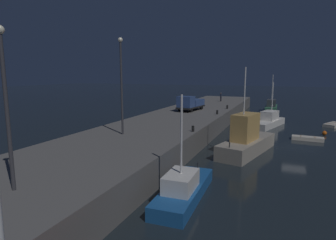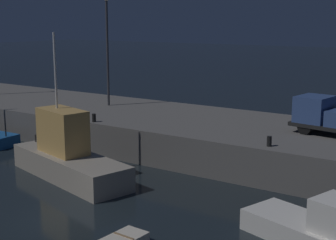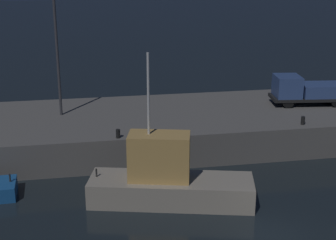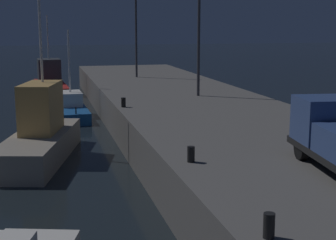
{
  "view_description": "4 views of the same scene",
  "coord_description": "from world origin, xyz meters",
  "px_view_note": "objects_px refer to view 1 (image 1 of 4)",
  "views": [
    {
      "loc": [
        -34.06,
        1.38,
        8.17
      ],
      "look_at": [
        -1.92,
        14.54,
        2.47
      ],
      "focal_mm": 30.67,
      "sensor_mm": 36.0,
      "label": 1
    },
    {
      "loc": [
        17.02,
        -16.02,
        9.49
      ],
      "look_at": [
        -2.02,
        11.97,
        2.66
      ],
      "focal_mm": 53.45,
      "sensor_mm": 36.0,
      "label": 2
    },
    {
      "loc": [
        -9.27,
        -21.37,
        13.5
      ],
      "look_at": [
        -2.92,
        13.39,
        2.21
      ],
      "focal_mm": 54.05,
      "sensor_mm": 36.0,
      "label": 3
    },
    {
      "loc": [
        23.64,
        5.09,
        7.35
      ],
      "look_at": [
        -3.81,
        11.83,
        2.01
      ],
      "focal_mm": 54.63,
      "sensor_mm": 36.0,
      "label": 4
    }
  ],
  "objects_px": {
    "fishing_boat_orange": "(246,140)",
    "bollard_west": "(193,129)",
    "rowboat_white_mid": "(308,138)",
    "lamp_post_east": "(121,80)",
    "utility_truck": "(190,103)",
    "lamp_post_west": "(6,97)",
    "fishing_trawler_green": "(183,189)",
    "dockworker": "(221,97)",
    "mooring_buoy_near": "(324,133)",
    "bollard_east": "(217,112)",
    "bollard_central": "(227,107)",
    "fishing_trawler_red": "(268,121)",
    "fishing_boat_white": "(271,107)",
    "dinghy_orange_near": "(334,125)"
  },
  "relations": [
    {
      "from": "dinghy_orange_near",
      "to": "utility_truck",
      "type": "xyz_separation_m",
      "value": [
        -7.65,
        20.95,
        3.28
      ]
    },
    {
      "from": "lamp_post_west",
      "to": "dockworker",
      "type": "distance_m",
      "value": 49.53
    },
    {
      "from": "lamp_post_east",
      "to": "bollard_west",
      "type": "distance_m",
      "value": 8.56
    },
    {
      "from": "dinghy_orange_near",
      "to": "rowboat_white_mid",
      "type": "xyz_separation_m",
      "value": [
        -11.99,
        4.37,
        -0.0
      ]
    },
    {
      "from": "fishing_boat_white",
      "to": "bollard_east",
      "type": "relative_size",
      "value": 13.96
    },
    {
      "from": "fishing_trawler_green",
      "to": "bollard_east",
      "type": "relative_size",
      "value": 13.09
    },
    {
      "from": "utility_truck",
      "to": "dockworker",
      "type": "relative_size",
      "value": 3.58
    },
    {
      "from": "fishing_trawler_red",
      "to": "bollard_west",
      "type": "bearing_deg",
      "value": 162.02
    },
    {
      "from": "rowboat_white_mid",
      "to": "bollard_central",
      "type": "bearing_deg",
      "value": 52.7
    },
    {
      "from": "fishing_trawler_red",
      "to": "bollard_east",
      "type": "bearing_deg",
      "value": 132.41
    },
    {
      "from": "bollard_central",
      "to": "bollard_east",
      "type": "height_order",
      "value": "bollard_central"
    },
    {
      "from": "dinghy_orange_near",
      "to": "lamp_post_east",
      "type": "distance_m",
      "value": 35.24
    },
    {
      "from": "lamp_post_east",
      "to": "bollard_east",
      "type": "distance_m",
      "value": 18.35
    },
    {
      "from": "fishing_boat_white",
      "to": "bollard_east",
      "type": "xyz_separation_m",
      "value": [
        -25.39,
        6.19,
        1.67
      ]
    },
    {
      "from": "utility_truck",
      "to": "fishing_boat_orange",
      "type": "bearing_deg",
      "value": -141.87
    },
    {
      "from": "lamp_post_east",
      "to": "bollard_west",
      "type": "bearing_deg",
      "value": -57.64
    },
    {
      "from": "lamp_post_east",
      "to": "dockworker",
      "type": "height_order",
      "value": "lamp_post_east"
    },
    {
      "from": "lamp_post_east",
      "to": "utility_truck",
      "type": "relative_size",
      "value": 1.43
    },
    {
      "from": "rowboat_white_mid",
      "to": "lamp_post_east",
      "type": "bearing_deg",
      "value": 130.96
    },
    {
      "from": "rowboat_white_mid",
      "to": "utility_truck",
      "type": "relative_size",
      "value": 0.58
    },
    {
      "from": "rowboat_white_mid",
      "to": "bollard_west",
      "type": "xyz_separation_m",
      "value": [
        -11.17,
        11.27,
        2.41
      ]
    },
    {
      "from": "fishing_trawler_red",
      "to": "fishing_trawler_green",
      "type": "xyz_separation_m",
      "value": [
        -29.55,
        3.61,
        -0.12
      ]
    },
    {
      "from": "fishing_trawler_red",
      "to": "utility_truck",
      "type": "relative_size",
      "value": 1.43
    },
    {
      "from": "fishing_boat_white",
      "to": "fishing_trawler_red",
      "type": "bearing_deg",
      "value": -178.51
    },
    {
      "from": "dockworker",
      "to": "bollard_west",
      "type": "distance_m",
      "value": 32.21
    },
    {
      "from": "rowboat_white_mid",
      "to": "bollard_central",
      "type": "height_order",
      "value": "bollard_central"
    },
    {
      "from": "dockworker",
      "to": "bollard_east",
      "type": "bearing_deg",
      "value": -169.52
    },
    {
      "from": "lamp_post_west",
      "to": "dockworker",
      "type": "xyz_separation_m",
      "value": [
        49.39,
        -0.03,
        -3.68
      ]
    },
    {
      "from": "fishing_boat_orange",
      "to": "dockworker",
      "type": "bearing_deg",
      "value": 16.84
    },
    {
      "from": "fishing_trawler_green",
      "to": "utility_truck",
      "type": "xyz_separation_m",
      "value": [
        25.88,
        7.92,
        2.8
      ]
    },
    {
      "from": "fishing_boat_white",
      "to": "bollard_central",
      "type": "relative_size",
      "value": 13.28
    },
    {
      "from": "fishing_boat_orange",
      "to": "bollard_west",
      "type": "xyz_separation_m",
      "value": [
        -2.38,
        5.0,
        1.27
      ]
    },
    {
      "from": "fishing_trawler_green",
      "to": "lamp_post_west",
      "type": "distance_m",
      "value": 11.54
    },
    {
      "from": "mooring_buoy_near",
      "to": "fishing_trawler_green",
      "type": "bearing_deg",
      "value": 156.92
    },
    {
      "from": "fishing_trawler_red",
      "to": "dinghy_orange_near",
      "type": "xyz_separation_m",
      "value": [
        3.98,
        -9.41,
        -0.61
      ]
    },
    {
      "from": "dinghy_orange_near",
      "to": "fishing_boat_orange",
      "type": "bearing_deg",
      "value": 152.89
    },
    {
      "from": "mooring_buoy_near",
      "to": "bollard_east",
      "type": "relative_size",
      "value": 0.99
    },
    {
      "from": "fishing_boat_white",
      "to": "fishing_boat_orange",
      "type": "xyz_separation_m",
      "value": [
        -36.08,
        0.73,
        0.4
      ]
    },
    {
      "from": "fishing_boat_white",
      "to": "fishing_trawler_green",
      "type": "distance_m",
      "value": 48.93
    },
    {
      "from": "bollard_central",
      "to": "lamp_post_east",
      "type": "bearing_deg",
      "value": 166.83
    },
    {
      "from": "mooring_buoy_near",
      "to": "lamp_post_east",
      "type": "bearing_deg",
      "value": 134.34
    },
    {
      "from": "rowboat_white_mid",
      "to": "bollard_east",
      "type": "xyz_separation_m",
      "value": [
        1.9,
        11.73,
        2.41
      ]
    },
    {
      "from": "fishing_boat_orange",
      "to": "dinghy_orange_near",
      "type": "height_order",
      "value": "fishing_boat_orange"
    },
    {
      "from": "lamp_post_west",
      "to": "lamp_post_east",
      "type": "relative_size",
      "value": 0.89
    },
    {
      "from": "dinghy_orange_near",
      "to": "bollard_east",
      "type": "xyz_separation_m",
      "value": [
        -10.09,
        16.1,
        2.4
      ]
    },
    {
      "from": "lamp_post_east",
      "to": "lamp_post_west",
      "type": "bearing_deg",
      "value": -171.99
    },
    {
      "from": "bollard_central",
      "to": "mooring_buoy_near",
      "type": "bearing_deg",
      "value": -108.93
    },
    {
      "from": "fishing_trawler_green",
      "to": "bollard_east",
      "type": "distance_m",
      "value": 23.72
    },
    {
      "from": "lamp_post_east",
      "to": "utility_truck",
      "type": "bearing_deg",
      "value": -1.79
    },
    {
      "from": "mooring_buoy_near",
      "to": "bollard_central",
      "type": "xyz_separation_m",
      "value": [
        4.76,
        13.89,
        2.36
      ]
    }
  ]
}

